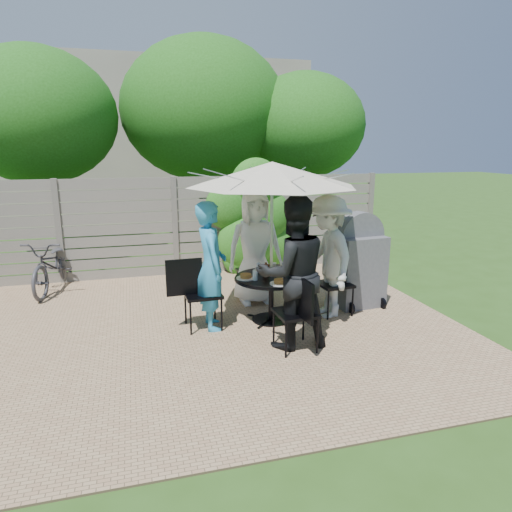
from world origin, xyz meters
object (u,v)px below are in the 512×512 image
object	(u,v)px
person_front	(293,274)
person_right	(328,257)
glass_front	(285,276)
bbq_grill	(358,264)
chair_left	(202,308)
chair_front	(296,328)
glass_back	(259,267)
person_left	(211,266)
plate_front	(280,282)
plate_extra	(291,280)
plate_left	(246,277)
glass_left	(255,275)
umbrella	(272,174)
plate_right	(296,273)
plate_back	(264,268)
chair_back	(253,282)
patio_table	(271,290)
bicycle	(54,264)
coffee_cup	(273,268)
chair_right	(335,296)
syrup_jug	(266,270)
glass_right	(287,268)
person_back	(255,248)

from	to	relation	value
person_front	person_right	distance (m)	1.17
glass_front	bbq_grill	xyz separation A→B (m)	(1.35, 0.53, -0.06)
chair_left	person_right	bearing A→B (deg)	-2.06
chair_front	glass_back	world-z (taller)	chair_front
person_left	glass_front	xyz separation A→B (m)	(0.94, -0.25, -0.14)
person_left	glass_back	distance (m)	0.78
plate_front	plate_extra	distance (m)	0.19
plate_left	glass_left	world-z (taller)	glass_left
umbrella	plate_right	world-z (taller)	umbrella
plate_back	chair_back	bearing A→B (deg)	90.56
patio_table	plate_front	world-z (taller)	plate_front
umbrella	glass_front	distance (m)	1.34
plate_back	plate_right	size ratio (longest dim) A/B	1.00
person_left	glass_left	size ratio (longest dim) A/B	12.26
plate_left	plate_right	size ratio (longest dim) A/B	1.00
person_right	bicycle	xyz separation A→B (m)	(-3.94, 2.30, -0.42)
plate_back	glass_left	size ratio (longest dim) A/B	1.86
plate_back	bbq_grill	world-z (taller)	bbq_grill
chair_left	glass_front	xyz separation A→B (m)	(1.07, -0.25, 0.43)
person_left	coffee_cup	world-z (taller)	person_left
person_front	plate_right	size ratio (longest dim) A/B	7.08
plate_back	coffee_cup	size ratio (longest dim) A/B	2.17
chair_front	chair_right	xyz separation A→B (m)	(0.96, 0.98, -0.00)
chair_front	umbrella	bearing A→B (deg)	-2.76
chair_front	plate_back	bearing A→B (deg)	-2.77
umbrella	chair_left	size ratio (longest dim) A/B	2.33
plate_front	bbq_grill	size ratio (longest dim) A/B	0.18
patio_table	person_front	size ratio (longest dim) A/B	0.54
plate_left	syrup_jug	distance (m)	0.31
glass_right	bbq_grill	size ratio (longest dim) A/B	0.10
person_right	syrup_jug	xyz separation A→B (m)	(-0.89, 0.04, -0.14)
glass_right	plate_back	bearing A→B (deg)	136.02
plate_back	plate_front	bearing A→B (deg)	-89.48
person_front	glass_left	xyz separation A→B (m)	(-0.27, 0.72, -0.20)
chair_left	bicycle	bearing A→B (deg)	130.18
patio_table	plate_extra	xyz separation A→B (m)	(0.18, -0.30, 0.22)
person_back	chair_right	bearing A→B (deg)	-40.64
plate_front	glass_back	distance (m)	0.63
patio_table	glass_left	distance (m)	0.39
glass_left	bbq_grill	size ratio (longest dim) A/B	0.10
umbrella	bbq_grill	world-z (taller)	umbrella
chair_right	glass_right	xyz separation A→B (m)	(-0.71, 0.10, 0.44)
umbrella	plate_back	bearing A→B (deg)	90.52
chair_left	coffee_cup	size ratio (longest dim) A/B	8.18
chair_left	syrup_jug	size ratio (longest dim) A/B	6.13
chair_front	person_right	bearing A→B (deg)	-43.45
glass_front	glass_right	world-z (taller)	same
chair_left	coffee_cup	world-z (taller)	chair_left
chair_front	glass_right	world-z (taller)	chair_front
glass_left	glass_front	size ratio (longest dim) A/B	1.00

